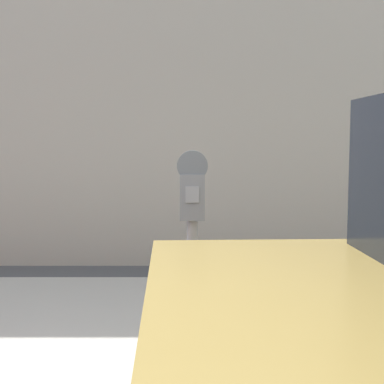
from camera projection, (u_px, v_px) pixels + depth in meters
sidewalk at (133, 326)px, 4.43m from camera, size 24.00×2.80×0.10m
building_facade at (153, 23)px, 6.64m from camera, size 24.00×0.30×6.09m
parking_meter at (192, 225)px, 3.30m from camera, size 0.19×0.14×1.43m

